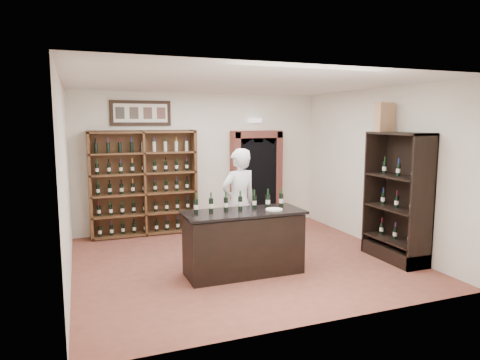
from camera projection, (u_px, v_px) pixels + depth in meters
name	position (u px, v px, depth m)	size (l,w,h in m)	color
floor	(242.00, 260.00, 7.39)	(5.50, 5.50, 0.00)	brown
ceiling	(242.00, 83.00, 6.98)	(5.50, 5.50, 0.00)	white
wall_back	(201.00, 161.00, 9.50)	(5.50, 0.04, 3.00)	white
wall_left	(65.00, 182.00, 6.21)	(0.04, 5.00, 3.00)	white
wall_right	(376.00, 168.00, 8.15)	(0.04, 5.00, 3.00)	white
wine_shelf	(144.00, 183.00, 8.94)	(2.20, 0.38, 2.20)	brown
framed_picture	(141.00, 113.00, 8.87)	(1.25, 0.04, 0.52)	black
arched_doorway	(256.00, 176.00, 9.83)	(1.17, 0.35, 2.17)	black
emergency_light	(255.00, 120.00, 9.74)	(0.30, 0.10, 0.10)	white
tasting_counter	(244.00, 243.00, 6.69)	(1.88, 0.78, 1.00)	black
counter_bottle_0	(196.00, 206.00, 6.49)	(0.07, 0.07, 0.30)	black
counter_bottle_1	(211.00, 205.00, 6.58)	(0.07, 0.07, 0.30)	black
counter_bottle_2	(226.00, 204.00, 6.66)	(0.07, 0.07, 0.30)	black
counter_bottle_3	(240.00, 203.00, 6.75)	(0.07, 0.07, 0.30)	black
counter_bottle_4	(254.00, 202.00, 6.83)	(0.07, 0.07, 0.30)	black
counter_bottle_5	(268.00, 201.00, 6.91)	(0.07, 0.07, 0.30)	black
counter_bottle_6	(281.00, 200.00, 7.00)	(0.07, 0.07, 0.30)	black
side_cabinet	(398.00, 217.00, 7.34)	(0.48, 1.20, 2.20)	black
shopkeeper	(239.00, 203.00, 7.50)	(0.70, 0.46, 1.92)	white
plate	(274.00, 210.00, 6.70)	(0.26, 0.26, 0.02)	white
wine_crate	(385.00, 117.00, 7.46)	(0.36, 0.15, 0.51)	tan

